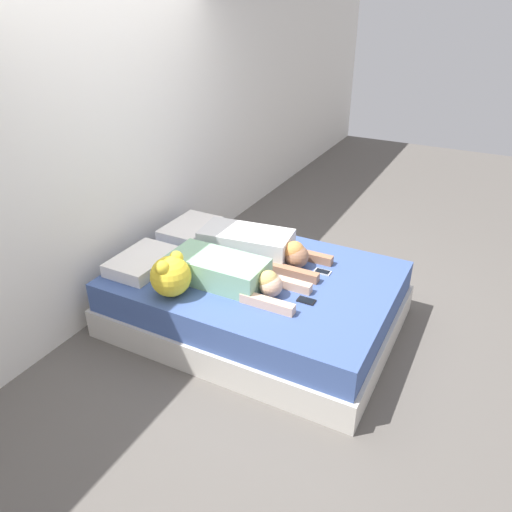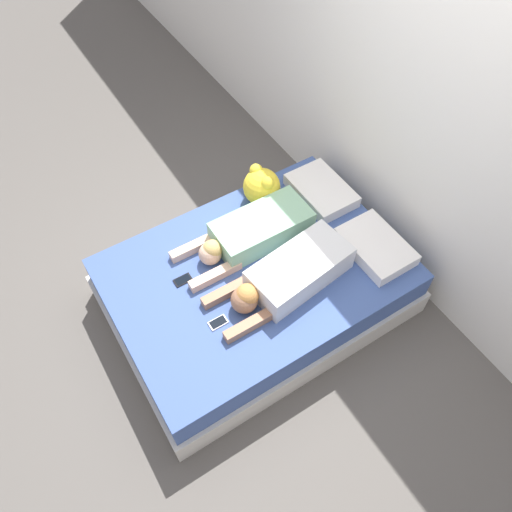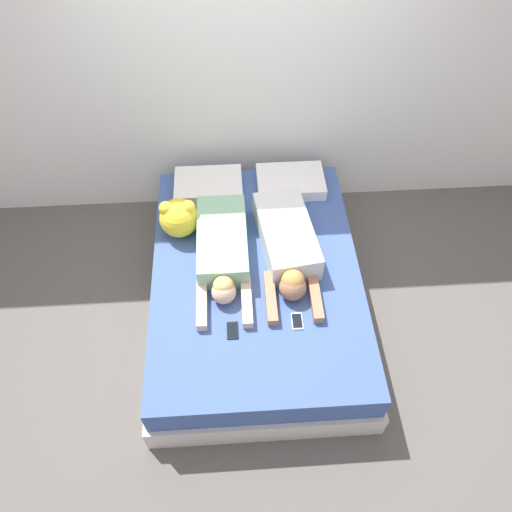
{
  "view_description": "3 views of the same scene",
  "coord_description": "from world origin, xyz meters",
  "px_view_note": "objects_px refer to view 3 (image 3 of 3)",
  "views": [
    {
      "loc": [
        -2.99,
        -1.57,
        2.45
      ],
      "look_at": [
        0.0,
        0.0,
        0.62
      ],
      "focal_mm": 35.0,
      "sensor_mm": 36.0,
      "label": 1
    },
    {
      "loc": [
        1.77,
        -1.12,
        3.47
      ],
      "look_at": [
        0.0,
        0.0,
        0.62
      ],
      "focal_mm": 35.0,
      "sensor_mm": 36.0,
      "label": 2
    },
    {
      "loc": [
        -0.14,
        -2.17,
        3.38
      ],
      "look_at": [
        0.0,
        0.0,
        0.62
      ],
      "focal_mm": 35.0,
      "sensor_mm": 36.0,
      "label": 3
    }
  ],
  "objects_px": {
    "bed": "(256,288)",
    "plush_toy": "(179,217)",
    "pillow_head_right": "(290,182)",
    "cell_phone_right": "(297,321)",
    "cell_phone_left": "(232,330)",
    "person_left": "(223,250)",
    "person_right": "(287,245)",
    "pillow_head_left": "(208,185)"
  },
  "relations": [
    {
      "from": "person_right",
      "to": "bed",
      "type": "bearing_deg",
      "value": -153.04
    },
    {
      "from": "bed",
      "to": "cell_phone_left",
      "type": "height_order",
      "value": "cell_phone_left"
    },
    {
      "from": "pillow_head_left",
      "to": "person_left",
      "type": "relative_size",
      "value": 0.52
    },
    {
      "from": "plush_toy",
      "to": "pillow_head_right",
      "type": "bearing_deg",
      "value": 26.26
    },
    {
      "from": "cell_phone_left",
      "to": "person_left",
      "type": "bearing_deg",
      "value": 94.39
    },
    {
      "from": "person_left",
      "to": "person_right",
      "type": "xyz_separation_m",
      "value": [
        0.47,
        0.0,
        0.01
      ]
    },
    {
      "from": "cell_phone_left",
      "to": "cell_phone_right",
      "type": "xyz_separation_m",
      "value": [
        0.44,
        0.04,
        0.0
      ]
    },
    {
      "from": "person_left",
      "to": "plush_toy",
      "type": "xyz_separation_m",
      "value": [
        -0.32,
        0.28,
        0.06
      ]
    },
    {
      "from": "person_left",
      "to": "cell_phone_right",
      "type": "relative_size",
      "value": 8.23
    },
    {
      "from": "pillow_head_right",
      "to": "person_right",
      "type": "xyz_separation_m",
      "value": [
        -0.1,
        -0.72,
        0.05
      ]
    },
    {
      "from": "pillow_head_right",
      "to": "cell_phone_left",
      "type": "bearing_deg",
      "value": -111.4
    },
    {
      "from": "cell_phone_right",
      "to": "plush_toy",
      "type": "distance_m",
      "value": 1.19
    },
    {
      "from": "bed",
      "to": "plush_toy",
      "type": "bearing_deg",
      "value": 144.12
    },
    {
      "from": "pillow_head_left",
      "to": "cell_phone_right",
      "type": "distance_m",
      "value": 1.43
    },
    {
      "from": "bed",
      "to": "person_left",
      "type": "bearing_deg",
      "value": 153.92
    },
    {
      "from": "person_right",
      "to": "cell_phone_right",
      "type": "height_order",
      "value": "person_right"
    },
    {
      "from": "pillow_head_right",
      "to": "cell_phone_right",
      "type": "distance_m",
      "value": 1.31
    },
    {
      "from": "person_right",
      "to": "pillow_head_left",
      "type": "bearing_deg",
      "value": 128.62
    },
    {
      "from": "bed",
      "to": "cell_phone_right",
      "type": "height_order",
      "value": "cell_phone_right"
    },
    {
      "from": "bed",
      "to": "person_left",
      "type": "xyz_separation_m",
      "value": [
        -0.24,
        0.12,
        0.34
      ]
    },
    {
      "from": "pillow_head_left",
      "to": "pillow_head_right",
      "type": "relative_size",
      "value": 1.0
    },
    {
      "from": "pillow_head_right",
      "to": "bed",
      "type": "bearing_deg",
      "value": -111.94
    },
    {
      "from": "pillow_head_right",
      "to": "person_right",
      "type": "height_order",
      "value": "person_right"
    },
    {
      "from": "person_right",
      "to": "plush_toy",
      "type": "bearing_deg",
      "value": 160.49
    },
    {
      "from": "bed",
      "to": "person_right",
      "type": "bearing_deg",
      "value": 26.96
    },
    {
      "from": "pillow_head_left",
      "to": "person_left",
      "type": "height_order",
      "value": "person_left"
    },
    {
      "from": "pillow_head_right",
      "to": "pillow_head_left",
      "type": "bearing_deg",
      "value": 180.0
    },
    {
      "from": "bed",
      "to": "plush_toy",
      "type": "xyz_separation_m",
      "value": [
        -0.55,
        0.4,
        0.4
      ]
    },
    {
      "from": "pillow_head_left",
      "to": "plush_toy",
      "type": "distance_m",
      "value": 0.5
    },
    {
      "from": "pillow_head_right",
      "to": "cell_phone_left",
      "type": "xyz_separation_m",
      "value": [
        -0.53,
        -1.35,
        -0.05
      ]
    },
    {
      "from": "pillow_head_right",
      "to": "person_left",
      "type": "distance_m",
      "value": 0.93
    },
    {
      "from": "pillow_head_left",
      "to": "plush_toy",
      "type": "xyz_separation_m",
      "value": [
        -0.22,
        -0.44,
        0.11
      ]
    },
    {
      "from": "pillow_head_right",
      "to": "cell_phone_left",
      "type": "height_order",
      "value": "pillow_head_right"
    },
    {
      "from": "pillow_head_right",
      "to": "cell_phone_right",
      "type": "bearing_deg",
      "value": -93.97
    },
    {
      "from": "person_left",
      "to": "plush_toy",
      "type": "bearing_deg",
      "value": 138.1
    },
    {
      "from": "bed",
      "to": "pillow_head_left",
      "type": "relative_size",
      "value": 3.96
    },
    {
      "from": "person_left",
      "to": "cell_phone_right",
      "type": "distance_m",
      "value": 0.76
    },
    {
      "from": "bed",
      "to": "person_left",
      "type": "distance_m",
      "value": 0.43
    },
    {
      "from": "bed",
      "to": "pillow_head_right",
      "type": "distance_m",
      "value": 0.95
    },
    {
      "from": "cell_phone_left",
      "to": "plush_toy",
      "type": "relative_size",
      "value": 0.41
    },
    {
      "from": "bed",
      "to": "person_right",
      "type": "xyz_separation_m",
      "value": [
        0.24,
        0.12,
        0.34
      ]
    },
    {
      "from": "bed",
      "to": "plush_toy",
      "type": "relative_size",
      "value": 6.97
    }
  ]
}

